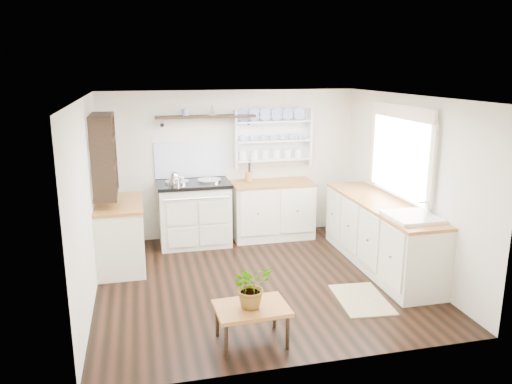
% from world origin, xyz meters
% --- Properties ---
extents(floor, '(4.00, 3.80, 0.01)m').
position_xyz_m(floor, '(0.00, 0.00, 0.00)').
color(floor, black).
rests_on(floor, ground).
extents(wall_back, '(4.00, 0.02, 2.30)m').
position_xyz_m(wall_back, '(0.00, 1.90, 1.15)').
color(wall_back, silver).
rests_on(wall_back, ground).
extents(wall_right, '(0.02, 3.80, 2.30)m').
position_xyz_m(wall_right, '(2.00, 0.00, 1.15)').
color(wall_right, silver).
rests_on(wall_right, ground).
extents(wall_left, '(0.02, 3.80, 2.30)m').
position_xyz_m(wall_left, '(-2.00, 0.00, 1.15)').
color(wall_left, silver).
rests_on(wall_left, ground).
extents(ceiling, '(4.00, 3.80, 0.01)m').
position_xyz_m(ceiling, '(0.00, 0.00, 2.30)').
color(ceiling, white).
rests_on(ceiling, wall_back).
extents(window, '(0.08, 1.55, 1.22)m').
position_xyz_m(window, '(1.95, 0.15, 1.56)').
color(window, white).
rests_on(window, wall_right).
extents(aga_cooker, '(1.08, 0.75, 1.00)m').
position_xyz_m(aga_cooker, '(-0.64, 1.57, 0.49)').
color(aga_cooker, beige).
rests_on(aga_cooker, floor).
extents(back_cabinets, '(1.27, 0.63, 0.90)m').
position_xyz_m(back_cabinets, '(0.60, 1.60, 0.46)').
color(back_cabinets, beige).
rests_on(back_cabinets, floor).
extents(right_cabinets, '(0.62, 2.43, 0.90)m').
position_xyz_m(right_cabinets, '(1.70, 0.10, 0.46)').
color(right_cabinets, beige).
rests_on(right_cabinets, floor).
extents(belfast_sink, '(0.55, 0.60, 0.45)m').
position_xyz_m(belfast_sink, '(1.70, -0.65, 0.80)').
color(belfast_sink, white).
rests_on(belfast_sink, right_cabinets).
extents(left_cabinets, '(0.62, 1.13, 0.90)m').
position_xyz_m(left_cabinets, '(-1.70, 0.90, 0.46)').
color(left_cabinets, beige).
rests_on(left_cabinets, floor).
extents(plate_rack, '(1.20, 0.22, 0.90)m').
position_xyz_m(plate_rack, '(0.65, 1.86, 1.56)').
color(plate_rack, white).
rests_on(plate_rack, wall_back).
extents(high_shelf, '(1.50, 0.29, 0.16)m').
position_xyz_m(high_shelf, '(-0.40, 1.78, 1.91)').
color(high_shelf, black).
rests_on(high_shelf, wall_back).
extents(left_shelving, '(0.28, 0.80, 1.05)m').
position_xyz_m(left_shelving, '(-1.84, 0.90, 1.55)').
color(left_shelving, black).
rests_on(left_shelving, wall_left).
extents(kettle, '(0.19, 0.19, 0.23)m').
position_xyz_m(kettle, '(-0.92, 1.45, 1.04)').
color(kettle, silver).
rests_on(kettle, aga_cooker).
extents(utensil_crock, '(0.12, 0.12, 0.14)m').
position_xyz_m(utensil_crock, '(0.24, 1.68, 0.98)').
color(utensil_crock, '#AA773E').
rests_on(utensil_crock, back_cabinets).
extents(center_table, '(0.73, 0.54, 0.38)m').
position_xyz_m(center_table, '(-0.42, -1.40, 0.34)').
color(center_table, brown).
rests_on(center_table, floor).
extents(potted_plant, '(0.47, 0.43, 0.43)m').
position_xyz_m(potted_plant, '(-0.42, -1.40, 0.60)').
color(potted_plant, '#3F7233').
rests_on(potted_plant, center_table).
extents(floor_rug, '(0.61, 0.89, 0.02)m').
position_xyz_m(floor_rug, '(1.03, -0.81, 0.01)').
color(floor_rug, '#927855').
rests_on(floor_rug, floor).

